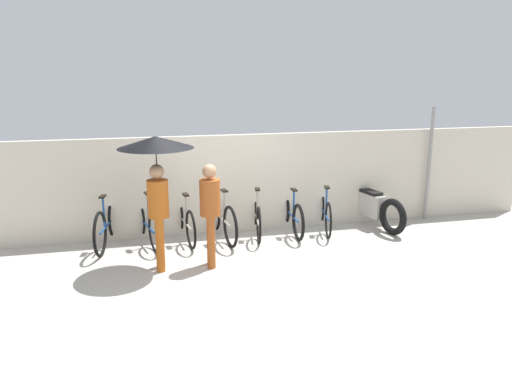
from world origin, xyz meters
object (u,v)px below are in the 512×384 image
parked_bicycle_3 (222,218)px  parked_bicycle_6 (325,211)px  parked_bicycle_5 (291,214)px  parked_bicycle_4 (257,216)px  parked_bicycle_1 (147,224)px  pedestrian_leading (156,162)px  parked_bicycle_0 (107,224)px  pedestrian_center (210,208)px  parked_bicycle_2 (184,220)px  motorcycle (369,206)px

parked_bicycle_3 → parked_bicycle_6: parked_bicycle_3 is taller
parked_bicycle_5 → parked_bicycle_6: parked_bicycle_5 is taller
parked_bicycle_4 → parked_bicycle_3: bearing=104.5°
parked_bicycle_5 → parked_bicycle_6: bearing=-89.8°
parked_bicycle_3 → parked_bicycle_4: bearing=-92.1°
parked_bicycle_1 → pedestrian_leading: bearing=175.6°
parked_bicycle_1 → pedestrian_leading: 1.79m
parked_bicycle_0 → parked_bicycle_1: size_ratio=1.07×
parked_bicycle_3 → parked_bicycle_5: bearing=-94.8°
parked_bicycle_1 → pedestrian_center: pedestrian_center is taller
parked_bicycle_6 → pedestrian_center: size_ratio=1.02×
parked_bicycle_2 → parked_bicycle_4: (1.35, -0.01, -0.00)m
parked_bicycle_1 → parked_bicycle_6: parked_bicycle_1 is taller
parked_bicycle_0 → parked_bicycle_3: (2.02, -0.07, -0.01)m
parked_bicycle_6 → motorcycle: bearing=-71.1°
parked_bicycle_0 → pedestrian_center: pedestrian_center is taller
parked_bicycle_2 → pedestrian_leading: bearing=151.3°
parked_bicycle_1 → pedestrian_center: (0.96, -1.34, 0.60)m
parked_bicycle_6 → pedestrian_center: pedestrian_center is taller
parked_bicycle_1 → parked_bicycle_5: parked_bicycle_5 is taller
parked_bicycle_6 → pedestrian_leading: pedestrian_leading is taller
parked_bicycle_2 → parked_bicycle_4: size_ratio=1.02×
parked_bicycle_5 → pedestrian_center: size_ratio=1.03×
parked_bicycle_2 → parked_bicycle_6: size_ratio=1.02×
parked_bicycle_0 → parked_bicycle_6: parked_bicycle_0 is taller
parked_bicycle_4 → motorcycle: (2.33, 0.06, 0.03)m
parked_bicycle_0 → pedestrian_leading: bearing=-134.1°
parked_bicycle_3 → pedestrian_center: (-0.39, -1.29, 0.57)m
parked_bicycle_0 → pedestrian_leading: 1.96m
parked_bicycle_5 → motorcycle: (1.65, 0.07, 0.03)m
parked_bicycle_0 → parked_bicycle_6: (4.04, -0.03, -0.03)m
parked_bicycle_0 → parked_bicycle_1: bearing=-80.8°
parked_bicycle_1 → motorcycle: (4.35, 0.08, 0.03)m
parked_bicycle_0 → parked_bicycle_4: (2.69, -0.00, -0.03)m
pedestrian_leading → motorcycle: pedestrian_leading is taller
parked_bicycle_3 → pedestrian_center: 1.46m
parked_bicycle_3 → parked_bicycle_5: parked_bicycle_5 is taller
parked_bicycle_6 → motorcycle: (0.98, 0.09, 0.03)m
parked_bicycle_0 → motorcycle: 5.02m
parked_bicycle_5 → pedestrian_center: (-1.74, -1.35, 0.60)m
parked_bicycle_3 → parked_bicycle_5: 1.35m
parked_bicycle_2 → pedestrian_center: pedestrian_center is taller
parked_bicycle_1 → parked_bicycle_2: 0.67m
parked_bicycle_0 → parked_bicycle_5: parked_bicycle_5 is taller
parked_bicycle_4 → parked_bicycle_0: bearing=99.2°
parked_bicycle_1 → motorcycle: 4.35m
motorcycle → parked_bicycle_4: bearing=78.9°
parked_bicycle_6 → parked_bicycle_3: bearing=104.6°
parked_bicycle_2 → parked_bicycle_6: parked_bicycle_2 is taller
parked_bicycle_0 → motorcycle: (5.02, 0.06, -0.01)m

